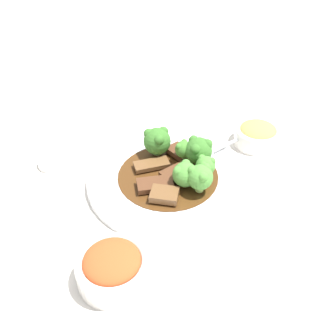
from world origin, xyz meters
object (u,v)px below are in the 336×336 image
object	(u,v)px
beef_strip_1	(179,152)
beef_strip_4	(164,195)
main_plate	(168,178)
beef_strip_2	(152,164)
broccoli_floret_2	(205,165)
broccoli_floret_5	(199,150)
beef_strip_0	(179,171)
broccoli_floret_3	(157,141)
side_bowl_appetizer	(257,134)
broccoli_floret_1	(185,174)
beef_strip_3	(155,184)
side_bowl_kimchi	(113,267)
broccoli_floret_4	(184,149)
serving_spoon	(206,153)
broccoli_floret_0	(200,177)
sauce_dish	(53,161)

from	to	relation	value
beef_strip_1	beef_strip_4	bearing A→B (deg)	92.57
beef_strip_1	main_plate	bearing A→B (deg)	85.42
beef_strip_2	broccoli_floret_2	world-z (taller)	broccoli_floret_2
broccoli_floret_2	broccoli_floret_5	xyz separation A→B (m)	(0.02, -0.03, 0.01)
beef_strip_0	broccoli_floret_3	bearing A→B (deg)	-39.55
beef_strip_2	side_bowl_appetizer	xyz separation A→B (m)	(-0.19, -0.16, 0.00)
beef_strip_4	broccoli_floret_1	size ratio (longest dim) A/B	1.08
beef_strip_3	side_bowl_kimchi	world-z (taller)	side_bowl_kimchi
main_plate	broccoli_floret_2	distance (m)	0.08
broccoli_floret_4	serving_spoon	xyz separation A→B (m)	(-0.04, -0.03, -0.02)
broccoli_floret_0	side_bowl_appetizer	size ratio (longest dim) A/B	0.55
main_plate	broccoli_floret_0	xyz separation A→B (m)	(-0.07, 0.03, 0.04)
beef_strip_1	broccoli_floret_2	bearing A→B (deg)	139.91
side_bowl_appetizer	beef_strip_3	bearing A→B (deg)	52.63
broccoli_floret_3	main_plate	bearing A→B (deg)	124.07
beef_strip_3	beef_strip_2	bearing A→B (deg)	-66.10
beef_strip_1	beef_strip_3	size ratio (longest dim) A/B	0.82
beef_strip_3	broccoli_floret_1	world-z (taller)	broccoli_floret_1
beef_strip_2	beef_strip_0	bearing A→B (deg)	174.37
broccoli_floret_0	side_bowl_kimchi	distance (m)	0.22
beef_strip_3	sauce_dish	size ratio (longest dim) A/B	1.18
side_bowl_kimchi	side_bowl_appetizer	world-z (taller)	side_bowl_kimchi
beef_strip_4	side_bowl_kimchi	size ratio (longest dim) A/B	0.48
beef_strip_2	beef_strip_4	xyz separation A→B (m)	(-0.05, 0.08, 0.00)
broccoli_floret_3	broccoli_floret_2	bearing A→B (deg)	157.64
main_plate	broccoli_floret_5	xyz separation A→B (m)	(-0.05, -0.05, 0.04)
beef_strip_0	beef_strip_4	bearing A→B (deg)	82.57
beef_strip_1	sauce_dish	size ratio (longest dim) A/B	0.97
broccoli_floret_3	broccoli_floret_5	xyz separation A→B (m)	(-0.09, 0.01, 0.00)
serving_spoon	side_bowl_appetizer	xyz separation A→B (m)	(-0.09, -0.10, -0.00)
broccoli_floret_3	broccoli_floret_4	distance (m)	0.06
beef_strip_2	beef_strip_3	bearing A→B (deg)	113.90
broccoli_floret_0	side_bowl_kimchi	world-z (taller)	broccoli_floret_0
broccoli_floret_3	broccoli_floret_5	bearing A→B (deg)	172.63
beef_strip_4	broccoli_floret_2	bearing A→B (deg)	-127.19
broccoli_floret_0	beef_strip_3	bearing A→B (deg)	8.85
broccoli_floret_2	broccoli_floret_3	distance (m)	0.12
main_plate	serving_spoon	size ratio (longest dim) A/B	1.66
beef_strip_0	beef_strip_2	xyz separation A→B (m)	(0.06, -0.01, -0.00)
beef_strip_2	sauce_dish	world-z (taller)	beef_strip_2
broccoli_floret_2	sauce_dish	xyz separation A→B (m)	(0.31, 0.02, -0.04)
beef_strip_3	side_bowl_kimchi	size ratio (longest dim) A/B	0.68
side_bowl_kimchi	side_bowl_appetizer	xyz separation A→B (m)	(-0.17, -0.41, -0.00)
beef_strip_2	broccoli_floret_1	world-z (taller)	broccoli_floret_1
beef_strip_1	sauce_dish	distance (m)	0.26
broccoli_floret_5	side_bowl_appetizer	world-z (taller)	broccoli_floret_5
beef_strip_3	sauce_dish	world-z (taller)	beef_strip_3
serving_spoon	broccoli_floret_1	bearing A→B (deg)	78.05
beef_strip_1	broccoli_floret_0	distance (m)	0.12
broccoli_floret_2	broccoli_floret_4	xyz separation A→B (m)	(0.05, -0.03, 0.00)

